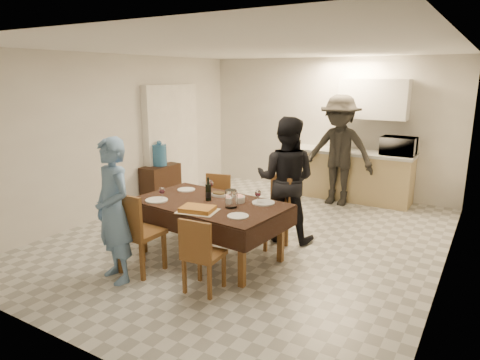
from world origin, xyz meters
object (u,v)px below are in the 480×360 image
Objects in this scene: microwave at (399,146)px; person_kitchen at (339,151)px; person_near at (113,211)px; person_far at (286,180)px; water_pitcher at (231,199)px; console at (161,184)px; dining_table at (209,205)px; savoury_tart at (198,209)px; wine_bottle at (208,189)px; water_jug at (160,155)px.

person_kitchen is (-0.92, -0.45, -0.10)m from microwave.
person_near is 0.94× the size of person_far.
person_kitchen reaches higher than water_pitcher.
console is 0.45× the size of person_near.
person_near reaches higher than microwave.
console is 0.43× the size of person_far.
dining_table is at bearing 50.92° from person_far.
water_pitcher is 1.35m from person_near.
savoury_tart reaches higher than dining_table.
dining_table is at bearing 66.67° from microwave.
person_near reaches higher than wine_bottle.
person_near is at bearing -105.67° from person_kitchen.
person_kitchen is at bearing 91.67° from person_near.
person_far reaches higher than dining_table.
microwave reaches higher than water_jug.
water_pitcher is at bearing 65.35° from person_near.
person_kitchen reaches higher than person_near.
person_kitchen is (0.66, 3.04, 0.09)m from wine_bottle.
savoury_tart is (2.27, -1.92, 0.42)m from console.
water_jug is at bearing 149.74° from dining_table.
person_near is 0.84× the size of person_kitchen.
water_jug reaches higher than wine_bottle.
console is 1.93× the size of water_jug.
person_kitchen reaches higher than person_far.
person_near is at bearing -114.44° from wine_bottle.
console is at bearing 149.74° from dining_table.
wine_bottle is 0.52× the size of microwave.
person_far is at bearing 79.69° from person_near.
person_far is (0.60, 1.00, -0.01)m from wine_bottle.
water_jug is at bearing 0.00° from console.
water_pitcher is 1.12m from person_far.
person_far is (-0.98, -2.49, -0.20)m from microwave.
savoury_tart is at bearing 70.00° from microwave.
dining_table is 1.19m from person_near.
microwave is at bearing 65.69° from wine_bottle.
water_jug is 1.28× the size of wine_bottle.
water_pitcher is 3.79m from microwave.
wine_bottle is 0.67× the size of savoury_tart.
person_near is (-2.08, -4.59, -0.25)m from microwave.
water_jug is 2.77m from person_far.
person_far is at bearing 79.70° from water_pitcher.
console is 0.38× the size of person_kitchen.
microwave is (3.70, 2.00, 0.20)m from water_jug.
person_kitchen is at bearing -103.16° from person_far.
microwave is (1.53, 3.54, 0.37)m from dining_table.
wine_bottle is at bearing -35.13° from water_jug.
water_jug is 1.78× the size of water_pitcher.
water_jug is 3.19m from person_kitchen.
dining_table is 1.20m from person_far.
person_kitchen is (2.78, 1.55, 0.10)m from water_jug.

